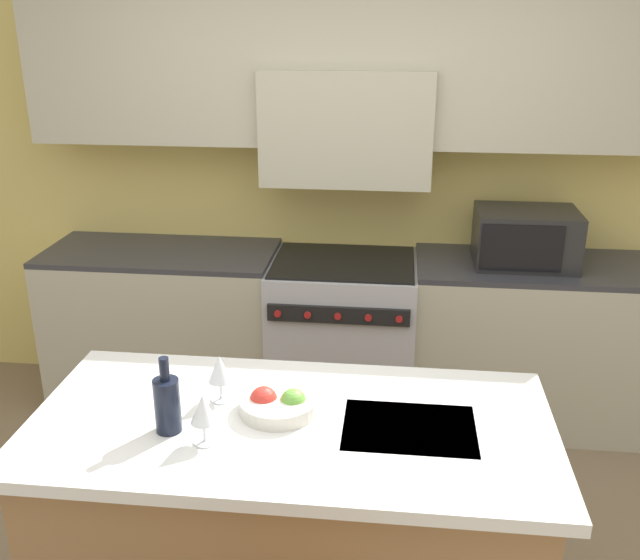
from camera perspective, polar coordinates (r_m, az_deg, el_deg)
The scene contains 9 objects.
back_cabinetry at distance 4.05m, azimuth 2.34°, elevation 11.67°, with size 10.00×0.46×2.70m.
back_counter at distance 4.14m, azimuth 1.86°, elevation -4.38°, with size 3.43×0.62×0.95m.
range_stove at distance 4.12m, azimuth 1.84°, elevation -4.61°, with size 0.81×0.70×0.93m.
microwave at distance 3.96m, azimuth 16.12°, elevation 3.29°, with size 0.53×0.38×0.30m.
kitchen_island at distance 2.73m, azimuth -2.20°, elevation -19.44°, with size 1.77×0.86×0.94m.
wine_bottle at distance 2.40m, azimuth -12.13°, elevation -9.63°, with size 0.09×0.09×0.27m.
wine_glass_near at distance 2.31m, azimuth -9.33°, elevation -10.25°, with size 0.08×0.08×0.17m.
wine_glass_far at distance 2.53m, azimuth -8.02°, elevation -7.17°, with size 0.08×0.08×0.17m.
fruit_bowl at distance 2.49m, azimuth -3.37°, elevation -9.83°, with size 0.27×0.27×0.10m.
Camera 1 is at (0.28, -2.03, 2.23)m, focal length 40.00 mm.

